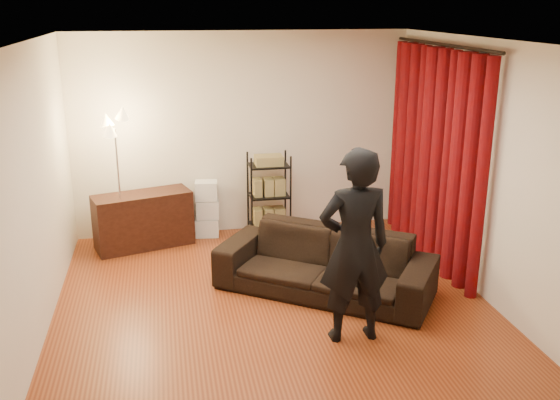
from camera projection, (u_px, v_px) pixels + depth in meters
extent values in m
plane|color=brown|center=(276.00, 311.00, 6.44)|extent=(5.00, 5.00, 0.00)
plane|color=white|center=(275.00, 42.00, 5.62)|extent=(5.00, 5.00, 0.00)
plane|color=beige|center=(242.00, 134.00, 8.37)|extent=(5.00, 0.00, 5.00)
plane|color=beige|center=(352.00, 301.00, 3.69)|extent=(5.00, 0.00, 5.00)
plane|color=beige|center=(31.00, 198.00, 5.63)|extent=(0.00, 5.00, 5.00)
plane|color=beige|center=(490.00, 174.00, 6.43)|extent=(0.00, 5.00, 5.00)
cylinder|color=black|center=(443.00, 45.00, 7.09)|extent=(0.04, 2.65, 0.04)
imported|color=black|center=(324.00, 263.00, 6.75)|extent=(2.42, 2.06, 0.68)
imported|color=black|center=(355.00, 247.00, 5.65)|extent=(0.69, 0.46, 1.85)
cube|color=black|center=(143.00, 220.00, 8.04)|extent=(1.31, 0.79, 0.71)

